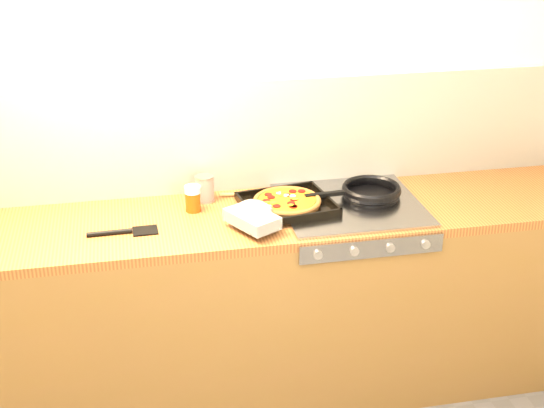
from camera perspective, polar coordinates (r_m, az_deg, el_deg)
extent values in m
plane|color=#ECE4C7|center=(3.35, -2.78, 6.75)|extent=(3.20, 0.00, 3.20)
cube|color=white|center=(3.37, -2.72, 5.07)|extent=(3.20, 0.02, 0.50)
cube|color=brown|center=(3.43, -1.72, -7.95)|extent=(3.20, 0.60, 0.86)
cube|color=#9A5F2F|center=(3.21, -1.82, -1.14)|extent=(3.20, 0.60, 0.04)
cube|color=#98999E|center=(3.07, 7.48, -3.28)|extent=(0.60, 0.03, 0.08)
cylinder|color=#A5A5AA|center=(2.99, 3.48, -3.83)|extent=(0.04, 0.02, 0.04)
cylinder|color=#A5A5AA|center=(3.03, 6.23, -3.55)|extent=(0.04, 0.02, 0.04)
cylinder|color=#A5A5AA|center=(3.08, 8.90, -3.26)|extent=(0.04, 0.02, 0.04)
cylinder|color=#A5A5AA|center=(3.13, 11.48, -2.99)|extent=(0.04, 0.02, 0.04)
cube|color=#98999E|center=(3.30, 5.90, -0.08)|extent=(0.60, 0.56, 0.02)
cube|color=black|center=(3.24, 1.14, -0.14)|extent=(0.42, 0.38, 0.01)
cube|color=black|center=(3.36, 0.17, 1.14)|extent=(0.37, 0.07, 0.02)
cube|color=black|center=(3.10, 2.20, -0.99)|extent=(0.37, 0.07, 0.02)
cube|color=black|center=(3.29, 4.06, 0.56)|extent=(0.06, 0.32, 0.02)
cube|color=black|center=(3.17, -1.88, -0.34)|extent=(0.06, 0.32, 0.02)
cylinder|color=#975F2C|center=(3.23, 1.14, 0.10)|extent=(0.32, 0.32, 0.02)
torus|color=#975F2C|center=(3.23, 1.15, 0.25)|extent=(0.33, 0.33, 0.02)
cylinder|color=orange|center=(3.23, 1.15, 0.28)|extent=(0.28, 0.28, 0.01)
cylinder|color=maroon|center=(3.22, 1.65, 0.35)|extent=(0.04, 0.04, 0.00)
cylinder|color=maroon|center=(3.26, -0.29, 0.72)|extent=(0.04, 0.04, 0.00)
cylinder|color=maroon|center=(3.15, 1.60, -0.20)|extent=(0.04, 0.04, 0.00)
cylinder|color=maroon|center=(3.20, -0.42, 0.25)|extent=(0.04, 0.04, 0.00)
cylinder|color=maroon|center=(3.30, 1.57, 0.96)|extent=(0.04, 0.04, 0.00)
cylinder|color=maroon|center=(3.26, 1.10, 0.69)|extent=(0.04, 0.04, 0.00)
cylinder|color=maroon|center=(3.15, 0.35, -0.16)|extent=(0.04, 0.04, 0.00)
cylinder|color=maroon|center=(3.30, 2.24, 0.97)|extent=(0.04, 0.04, 0.00)
cylinder|color=maroon|center=(3.15, 1.62, -0.17)|extent=(0.04, 0.04, 0.00)
cylinder|color=maroon|center=(3.18, 1.45, 0.06)|extent=(0.04, 0.04, 0.00)
cylinder|color=maroon|center=(3.24, -0.06, 0.51)|extent=(0.04, 0.04, 0.00)
ellipsoid|color=yellow|center=(3.19, 0.04, 0.12)|extent=(0.03, 0.02, 0.01)
ellipsoid|color=yellow|center=(3.19, -0.36, 0.12)|extent=(0.03, 0.02, 0.01)
ellipsoid|color=yellow|center=(3.26, 0.73, 0.68)|extent=(0.03, 0.02, 0.01)
ellipsoid|color=yellow|center=(3.29, 0.44, 0.91)|extent=(0.03, 0.02, 0.01)
ellipsoid|color=yellow|center=(3.16, 1.40, -0.09)|extent=(0.03, 0.02, 0.01)
ellipsoid|color=yellow|center=(3.22, 1.78, 0.37)|extent=(0.03, 0.02, 0.01)
ellipsoid|color=yellow|center=(3.23, 1.50, 0.45)|extent=(0.03, 0.02, 0.01)
ellipsoid|color=yellow|center=(3.18, 0.16, 0.06)|extent=(0.03, 0.02, 0.01)
ellipsoid|color=yellow|center=(3.28, 0.82, 0.85)|extent=(0.03, 0.02, 0.01)
ellipsoid|color=silver|center=(3.28, 0.53, 0.85)|extent=(0.03, 0.03, 0.01)
ellipsoid|color=silver|center=(3.26, 1.07, 0.66)|extent=(0.03, 0.03, 0.01)
ellipsoid|color=silver|center=(3.25, 1.57, 0.61)|extent=(0.03, 0.03, 0.01)
cube|color=black|center=(3.04, -1.51, -1.13)|extent=(0.22, 0.26, 0.05)
ellipsoid|color=black|center=(3.14, -1.47, -0.28)|extent=(0.15, 0.15, 0.05)
cylinder|color=black|center=(3.09, -0.46, -0.73)|extent=(0.07, 0.10, 0.05)
cylinder|color=black|center=(3.37, 7.46, 0.66)|extent=(0.26, 0.26, 0.01)
torus|color=black|center=(3.36, 7.48, 1.04)|extent=(0.28, 0.28, 0.03)
cube|color=black|center=(3.28, 4.09, 0.73)|extent=(0.19, 0.04, 0.02)
cylinder|color=#AB0D17|center=(3.32, -5.09, 1.17)|extent=(0.09, 0.09, 0.11)
cylinder|color=#B2B2B7|center=(3.30, -5.13, 2.07)|extent=(0.09, 0.09, 0.01)
cylinder|color=#B2B2B7|center=(3.34, -5.06, 0.29)|extent=(0.09, 0.09, 0.01)
cylinder|color=#C33C0B|center=(3.24, -5.97, 0.17)|extent=(0.08, 0.08, 0.09)
cylinder|color=silver|center=(3.21, -6.01, 1.10)|extent=(0.09, 0.09, 0.03)
cylinder|color=#9F7643|center=(3.38, -1.71, 0.75)|extent=(0.26, 0.05, 0.02)
ellipsoid|color=#9F7643|center=(3.38, 0.66, 0.80)|extent=(0.06, 0.05, 0.02)
cube|color=black|center=(3.10, -9.53, -1.98)|extent=(0.10, 0.09, 0.01)
cylinder|color=black|center=(3.09, -12.14, -2.13)|extent=(0.18, 0.02, 0.02)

